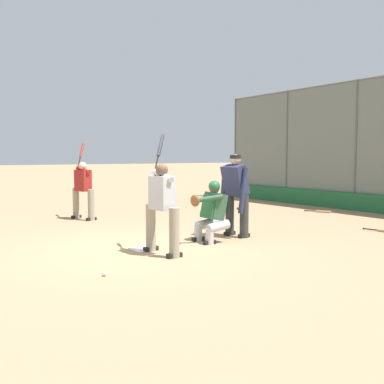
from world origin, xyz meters
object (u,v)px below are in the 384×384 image
spare_bat_by_padding (321,211)px  fielding_glove_on_dirt (241,208)px  batter_on_deck (83,188)px  catcher_behind_plate (211,210)px  baseball_loose (105,274)px  umpire_home (236,193)px  batter_at_plate (162,205)px

spare_bat_by_padding → fielding_glove_on_dirt: size_ratio=2.72×
batter_on_deck → catcher_behind_plate: bearing=177.7°
fielding_glove_on_dirt → baseball_loose: fielding_glove_on_dirt is taller
umpire_home → spare_bat_by_padding: umpire_home is taller
batter_at_plate → catcher_behind_plate: 1.50m
umpire_home → spare_bat_by_padding: (1.65, -4.90, -0.93)m
batter_at_plate → baseball_loose: 1.86m
spare_bat_by_padding → batter_at_plate: bearing=-99.2°
batter_at_plate → spare_bat_by_padding: size_ratio=2.90×
batter_at_plate → catcher_behind_plate: bearing=-77.9°
batter_at_plate → batter_on_deck: 5.07m
umpire_home → baseball_loose: umpire_home is taller
umpire_home → batter_on_deck: 4.78m
catcher_behind_plate → umpire_home: (0.16, -0.79, 0.31)m
umpire_home → baseball_loose: (-1.37, 3.68, -0.93)m
fielding_glove_on_dirt → umpire_home: bearing=137.4°
batter_on_deck → baseball_loose: batter_on_deck is taller
umpire_home → fielding_glove_on_dirt: bearing=-50.4°
batter_on_deck → fielding_glove_on_dirt: (-0.86, -5.04, -0.82)m
batter_at_plate → fielding_glove_on_dirt: bearing=-57.1°
spare_bat_by_padding → umpire_home: bearing=-98.0°
catcher_behind_plate → spare_bat_by_padding: bearing=-69.0°
batter_at_plate → umpire_home: size_ratio=1.21×
batter_at_plate → fielding_glove_on_dirt: size_ratio=7.90×
catcher_behind_plate → batter_on_deck: bearing=14.5°
catcher_behind_plate → baseball_loose: (-1.20, 2.88, -0.61)m
catcher_behind_plate → umpire_home: bearing=-75.0°
catcher_behind_plate → fielding_glove_on_dirt: (3.77, -4.11, -0.60)m
baseball_loose → spare_bat_by_padding: bearing=-70.6°
umpire_home → fielding_glove_on_dirt: umpire_home is taller
catcher_behind_plate → fielding_glove_on_dirt: bearing=-44.2°
umpire_home → batter_on_deck: size_ratio=0.84×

